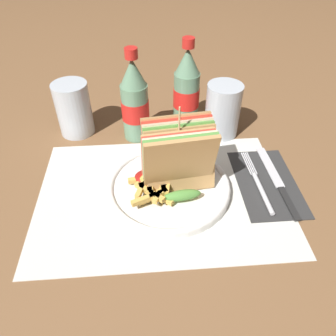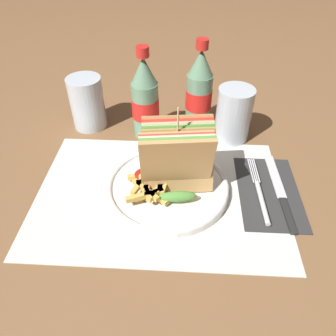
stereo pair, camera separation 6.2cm
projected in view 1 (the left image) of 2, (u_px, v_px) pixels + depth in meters
The scene contains 13 objects.
ground_plane at pixel (173, 199), 0.62m from camera, with size 4.00×4.00×0.00m, color brown.
placemat at pixel (162, 194), 0.62m from camera, with size 0.47×0.33×0.00m.
plate_main at pixel (169, 187), 0.63m from camera, with size 0.23×0.23×0.02m.
club_sandwich at pixel (178, 158), 0.58m from camera, with size 0.14×0.11×0.17m.
fries_pile at pixel (154, 185), 0.60m from camera, with size 0.08×0.11×0.02m.
ketchup_blob at pixel (146, 177), 0.62m from camera, with size 0.04×0.04×0.02m.
napkin at pixel (266, 182), 0.65m from camera, with size 0.12×0.20×0.00m.
fork at pixel (260, 186), 0.63m from camera, with size 0.02×0.17×0.01m.
knife at pixel (277, 181), 0.64m from camera, with size 0.02×0.21×0.00m.
coke_bottle_near at pixel (135, 102), 0.71m from camera, with size 0.06×0.06×0.21m.
coke_bottle_far at pixel (187, 90), 0.75m from camera, with size 0.06×0.06×0.21m.
glass_near at pixel (223, 110), 0.74m from camera, with size 0.08×0.08×0.12m.
glass_far at pixel (74, 112), 0.75m from camera, with size 0.08×0.08×0.12m.
Camera 1 is at (-0.04, -0.42, 0.45)m, focal length 35.00 mm.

